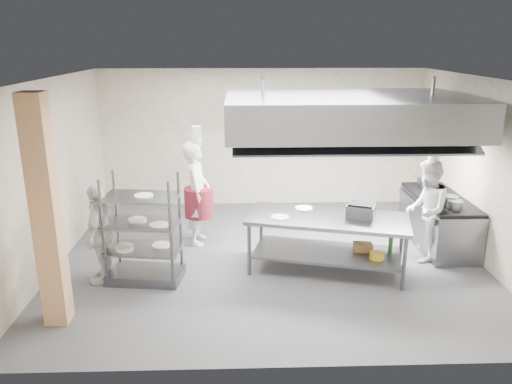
{
  "coord_description": "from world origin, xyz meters",
  "views": [
    {
      "loc": [
        -0.49,
        -7.83,
        3.56
      ],
      "look_at": [
        -0.22,
        0.2,
        1.12
      ],
      "focal_mm": 35.0,
      "sensor_mm": 36.0,
      "label": 1
    }
  ],
  "objects_px": {
    "island": "(327,244)",
    "chef_head": "(197,193)",
    "cooking_range": "(438,222)",
    "chef_plating": "(100,234)",
    "pass_rack": "(143,229)",
    "stockpot": "(450,201)",
    "chef_line": "(426,211)",
    "griddle": "(361,211)"
  },
  "relations": [
    {
      "from": "island",
      "to": "chef_head",
      "type": "height_order",
      "value": "chef_head"
    },
    {
      "from": "cooking_range",
      "to": "chef_plating",
      "type": "distance_m",
      "value": 5.83
    },
    {
      "from": "pass_rack",
      "to": "chef_head",
      "type": "xyz_separation_m",
      "value": [
        0.7,
        1.48,
        0.11
      ]
    },
    {
      "from": "chef_head",
      "to": "stockpot",
      "type": "bearing_deg",
      "value": -100.05
    },
    {
      "from": "chef_plating",
      "to": "stockpot",
      "type": "relative_size",
      "value": 6.0
    },
    {
      "from": "pass_rack",
      "to": "chef_line",
      "type": "distance_m",
      "value": 4.6
    },
    {
      "from": "chef_head",
      "to": "griddle",
      "type": "relative_size",
      "value": 4.5
    },
    {
      "from": "island",
      "to": "cooking_range",
      "type": "relative_size",
      "value": 1.25
    },
    {
      "from": "pass_rack",
      "to": "stockpot",
      "type": "height_order",
      "value": "pass_rack"
    },
    {
      "from": "cooking_range",
      "to": "griddle",
      "type": "xyz_separation_m",
      "value": [
        -1.68,
        -1.03,
        0.59
      ]
    },
    {
      "from": "cooking_range",
      "to": "stockpot",
      "type": "height_order",
      "value": "stockpot"
    },
    {
      "from": "island",
      "to": "griddle",
      "type": "distance_m",
      "value": 0.75
    },
    {
      "from": "pass_rack",
      "to": "chef_line",
      "type": "height_order",
      "value": "chef_line"
    },
    {
      "from": "pass_rack",
      "to": "stockpot",
      "type": "bearing_deg",
      "value": 15.69
    },
    {
      "from": "pass_rack",
      "to": "cooking_range",
      "type": "distance_m",
      "value": 5.21
    },
    {
      "from": "chef_line",
      "to": "chef_plating",
      "type": "height_order",
      "value": "chef_line"
    },
    {
      "from": "chef_head",
      "to": "chef_plating",
      "type": "relative_size",
      "value": 1.21
    },
    {
      "from": "stockpot",
      "to": "chef_plating",
      "type": "bearing_deg",
      "value": -172.46
    },
    {
      "from": "griddle",
      "to": "stockpot",
      "type": "relative_size",
      "value": 1.62
    },
    {
      "from": "stockpot",
      "to": "chef_line",
      "type": "bearing_deg",
      "value": -166.49
    },
    {
      "from": "chef_head",
      "to": "chef_plating",
      "type": "bearing_deg",
      "value": 138.03
    },
    {
      "from": "pass_rack",
      "to": "griddle",
      "type": "distance_m",
      "value": 3.37
    },
    {
      "from": "chef_plating",
      "to": "griddle",
      "type": "relative_size",
      "value": 3.71
    },
    {
      "from": "chef_head",
      "to": "chef_line",
      "type": "relative_size",
      "value": 1.09
    },
    {
      "from": "island",
      "to": "stockpot",
      "type": "height_order",
      "value": "stockpot"
    },
    {
      "from": "cooking_range",
      "to": "chef_line",
      "type": "bearing_deg",
      "value": -128.11
    },
    {
      "from": "stockpot",
      "to": "griddle",
      "type": "bearing_deg",
      "value": -162.27
    },
    {
      "from": "chef_head",
      "to": "griddle",
      "type": "bearing_deg",
      "value": -115.65
    },
    {
      "from": "chef_head",
      "to": "chef_line",
      "type": "distance_m",
      "value": 3.96
    },
    {
      "from": "griddle",
      "to": "stockpot",
      "type": "bearing_deg",
      "value": 40.62
    },
    {
      "from": "island",
      "to": "pass_rack",
      "type": "xyz_separation_m",
      "value": [
        -2.85,
        -0.24,
        0.38
      ]
    },
    {
      "from": "chef_plating",
      "to": "chef_head",
      "type": "bearing_deg",
      "value": 142.08
    },
    {
      "from": "cooking_range",
      "to": "stockpot",
      "type": "xyz_separation_m",
      "value": [
        -0.06,
        -0.51,
        0.57
      ]
    },
    {
      "from": "cooking_range",
      "to": "stockpot",
      "type": "relative_size",
      "value": 7.72
    },
    {
      "from": "chef_line",
      "to": "griddle",
      "type": "height_order",
      "value": "chef_line"
    },
    {
      "from": "cooking_range",
      "to": "griddle",
      "type": "bearing_deg",
      "value": -148.53
    },
    {
      "from": "griddle",
      "to": "stockpot",
      "type": "height_order",
      "value": "griddle"
    },
    {
      "from": "chef_line",
      "to": "pass_rack",
      "type": "bearing_deg",
      "value": -60.17
    },
    {
      "from": "island",
      "to": "chef_head",
      "type": "xyz_separation_m",
      "value": [
        -2.15,
        1.24,
        0.49
      ]
    },
    {
      "from": "pass_rack",
      "to": "stockpot",
      "type": "relative_size",
      "value": 6.44
    },
    {
      "from": "island",
      "to": "chef_line",
      "type": "height_order",
      "value": "chef_line"
    },
    {
      "from": "cooking_range",
      "to": "chef_head",
      "type": "distance_m",
      "value": 4.38
    }
  ]
}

